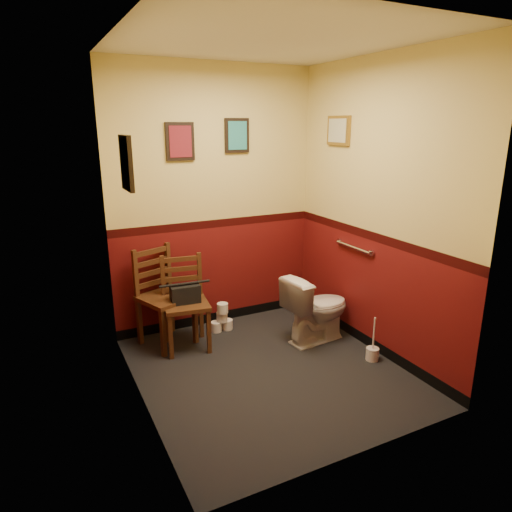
{
  "coord_description": "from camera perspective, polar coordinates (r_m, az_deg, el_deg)",
  "views": [
    {
      "loc": [
        -1.72,
        -3.18,
        2.11
      ],
      "look_at": [
        0.0,
        0.25,
        1.0
      ],
      "focal_mm": 32.0,
      "sensor_mm": 36.0,
      "label": 1
    }
  ],
  "objects": [
    {
      "name": "framed_print_back_a",
      "position": [
        4.57,
        -9.47,
        13.93
      ],
      "size": [
        0.28,
        0.04,
        0.36
      ],
      "color": "black",
      "rests_on": "wall_back"
    },
    {
      "name": "toilet",
      "position": [
        4.62,
        7.62,
        -6.52
      ],
      "size": [
        0.73,
        0.46,
        0.68
      ],
      "primitive_type": "imported",
      "rotation": [
        0.0,
        0.0,
        1.68
      ],
      "color": "white",
      "rests_on": "floor"
    },
    {
      "name": "toilet_brush",
      "position": [
        4.45,
        14.34,
        -11.67
      ],
      "size": [
        0.12,
        0.12,
        0.43
      ],
      "color": "silver",
      "rests_on": "floor"
    },
    {
      "name": "framed_print_left",
      "position": [
        3.35,
        -15.86,
        11.1
      ],
      "size": [
        0.04,
        0.3,
        0.38
      ],
      "color": "black",
      "rests_on": "wall_left"
    },
    {
      "name": "wall_back",
      "position": [
        4.76,
        -5.17,
        6.9
      ],
      "size": [
        2.2,
        0.0,
        2.7
      ],
      "primitive_type": "cube",
      "rotation": [
        1.57,
        0.0,
        0.0
      ],
      "color": "#5E1010",
      "rests_on": "ground"
    },
    {
      "name": "framed_print_back_b",
      "position": [
        4.78,
        -2.39,
        14.82
      ],
      "size": [
        0.26,
        0.04,
        0.34
      ],
      "color": "black",
      "rests_on": "wall_back"
    },
    {
      "name": "ceiling",
      "position": [
        3.66,
        1.94,
        25.43
      ],
      "size": [
        2.2,
        2.4,
        0.0
      ],
      "primitive_type": "cube",
      "rotation": [
        3.14,
        0.0,
        0.0
      ],
      "color": "silver",
      "rests_on": "ground"
    },
    {
      "name": "wall_right",
      "position": [
        4.31,
        14.78,
        5.47
      ],
      "size": [
        0.0,
        2.4,
        2.7
      ],
      "primitive_type": "cube",
      "rotation": [
        1.57,
        0.0,
        -1.57
      ],
      "color": "#5E1010",
      "rests_on": "ground"
    },
    {
      "name": "chair_left",
      "position": [
        4.58,
        -11.52,
        -4.99
      ],
      "size": [
        0.58,
        0.58,
        0.97
      ],
      "rotation": [
        0.0,
        0.0,
        0.36
      ],
      "color": "#4F2D17",
      "rests_on": "floor"
    },
    {
      "name": "wall_left",
      "position": [
        3.32,
        -15.21,
        2.36
      ],
      "size": [
        0.0,
        2.4,
        2.7
      ],
      "primitive_type": "cube",
      "rotation": [
        1.57,
        0.0,
        1.57
      ],
      "color": "#5E1010",
      "rests_on": "ground"
    },
    {
      "name": "floor",
      "position": [
        4.18,
        1.58,
        -14.16
      ],
      "size": [
        2.2,
        2.4,
        0.0
      ],
      "primitive_type": "cube",
      "color": "black",
      "rests_on": "ground"
    },
    {
      "name": "framed_print_right",
      "position": [
        4.7,
        10.27,
        15.18
      ],
      "size": [
        0.04,
        0.34,
        0.28
      ],
      "color": "olive",
      "rests_on": "wall_right"
    },
    {
      "name": "tp_stack",
      "position": [
        4.87,
        -4.27,
        -7.86
      ],
      "size": [
        0.24,
        0.15,
        0.32
      ],
      "color": "silver",
      "rests_on": "floor"
    },
    {
      "name": "chair_right",
      "position": [
        4.48,
        -8.87,
        -5.8
      ],
      "size": [
        0.48,
        0.48,
        0.9
      ],
      "rotation": [
        0.0,
        0.0,
        -0.15
      ],
      "color": "#4F2D17",
      "rests_on": "floor"
    },
    {
      "name": "grab_bar",
      "position": [
        4.57,
        12.09,
        1.07
      ],
      "size": [
        0.05,
        0.56,
        0.06
      ],
      "color": "silver",
      "rests_on": "wall_right"
    },
    {
      "name": "handbag",
      "position": [
        4.4,
        -8.85,
        -4.69
      ],
      "size": [
        0.29,
        0.16,
        0.2
      ],
      "rotation": [
        0.0,
        0.0,
        -0.08
      ],
      "color": "black",
      "rests_on": "chair_right"
    },
    {
      "name": "wall_front",
      "position": [
        2.73,
        13.79,
        -0.51
      ],
      "size": [
        2.2,
        0.0,
        2.7
      ],
      "primitive_type": "cube",
      "rotation": [
        -1.57,
        0.0,
        0.0
      ],
      "color": "#5E1010",
      "rests_on": "ground"
    }
  ]
}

